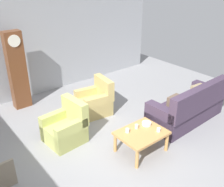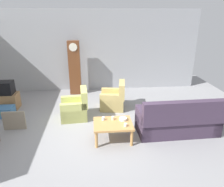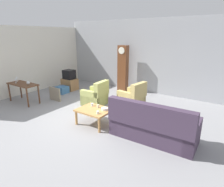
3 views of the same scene
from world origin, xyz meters
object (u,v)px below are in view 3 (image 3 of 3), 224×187
Objects in this scene: cup_blue_rimmed at (92,105)px; cup_cream_tall at (98,106)px; armchair_olive_near at (96,97)px; wine_glass_tall at (17,78)px; tv_stand_cabinet at (70,84)px; glass_dome_cloche at (28,83)px; armchair_olive_far at (132,98)px; grandfather_clock at (123,69)px; couch_floral at (152,127)px; cup_white_porcelain at (98,112)px; coffee_table_wood at (94,111)px; console_table_dark at (23,86)px; bowl_white_stacked at (105,109)px; tv_crt at (69,74)px; framed_picture_leaning at (55,94)px; storage_box_blue at (62,90)px; wine_glass_mid at (15,80)px.

cup_cream_tall reaches higher than cup_blue_rimmed.
wine_glass_tall is at bearing -156.60° from armchair_olive_near.
glass_dome_cloche is at bearing -85.48° from tv_stand_cabinet.
armchair_olive_far is 2.19m from grandfather_clock.
cup_white_porcelain is at bearing -167.14° from couch_floral.
coffee_table_wood is 0.74× the size of console_table_dark.
armchair_olive_far is 2.12m from cup_white_porcelain.
grandfather_clock reaches higher than bowl_white_stacked.
cup_white_porcelain is (3.43, -0.18, -0.31)m from glass_dome_cloche.
console_table_dark reaches higher than cup_blue_rimmed.
cup_cream_tall is at bearing -31.31° from tv_crt.
grandfather_clock is at bearing 130.97° from couch_floral.
console_table_dark is 3.76m from cup_white_porcelain.
tv_crt is (-3.33, 2.19, 0.34)m from coffee_table_wood.
framed_picture_leaning is at bearing -157.65° from armchair_olive_far.
cup_white_porcelain is 0.45m from cup_cream_tall.
framed_picture_leaning is 2.99m from bowl_white_stacked.
framed_picture_leaning reaches higher than bowl_white_stacked.
couch_floral reaches higher than cup_cream_tall.
grandfather_clock reaches higher than cup_blue_rimmed.
wine_glass_tall is at bearing -116.23° from storage_box_blue.
tv_stand_cabinet is 4.33m from cup_white_porcelain.
armchair_olive_near is (-2.75, 1.17, -0.05)m from couch_floral.
cup_blue_rimmed is 0.43× the size of wine_glass_mid.
storage_box_blue is (-0.55, 0.86, -0.11)m from framed_picture_leaning.
wine_glass_mid is at bearing -151.98° from armchair_olive_near.
console_table_dark is 15.41× the size of cup_blue_rimmed.
wine_glass_tall reaches higher than armchair_olive_far.
wine_glass_tall is at bearing -178.55° from bowl_white_stacked.
bowl_white_stacked is (0.27, 0.13, 0.10)m from coffee_table_wood.
tv_crt is 2.43× the size of bowl_white_stacked.
console_table_dark is 0.56m from wine_glass_tall.
bowl_white_stacked is (-1.46, -0.01, 0.14)m from couch_floral.
console_table_dark reaches higher than coffee_table_wood.
couch_floral reaches higher than console_table_dark.
bowl_white_stacked is (-0.01, 0.33, -0.01)m from cup_white_porcelain.
coffee_table_wood is at bearing 145.17° from cup_white_porcelain.
armchair_olive_near is at bearing -21.15° from tv_stand_cabinet.
storage_box_blue is at bearing -77.48° from tv_crt.
wine_glass_tall is (-0.50, 0.08, 0.24)m from console_table_dark.
tv_stand_cabinet is 3.44× the size of bowl_white_stacked.
coffee_table_wood is at bearing -154.55° from bowl_white_stacked.
couch_floral is 1.50m from cup_white_porcelain.
couch_floral is at bearing 2.12° from console_table_dark.
cup_white_porcelain is at bearing -27.37° from storage_box_blue.
cup_blue_rimmed is 0.51m from bowl_white_stacked.
armchair_olive_near reaches higher than framed_picture_leaning.
armchair_olive_far is at bearing 27.59° from wine_glass_mid.
armchair_olive_far is at bearing 22.35° from framed_picture_leaning.
storage_box_blue is 3.31m from cup_blue_rimmed.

